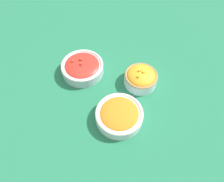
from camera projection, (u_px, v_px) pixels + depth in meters
The scene contains 4 objects.
ground_plane at pixel (112, 95), 0.97m from camera, with size 3.00×3.00×0.00m, color #23704C.
bowl_cherry_tomatoes at pixel (82, 67), 1.02m from camera, with size 0.20×0.20×0.07m.
bowl_carrots at pixel (119, 115), 0.88m from camera, with size 0.19×0.19×0.06m.
bowl_squash at pixel (141, 77), 0.98m from camera, with size 0.15×0.15×0.08m.
Camera 1 is at (0.21, -0.49, 0.81)m, focal length 35.00 mm.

